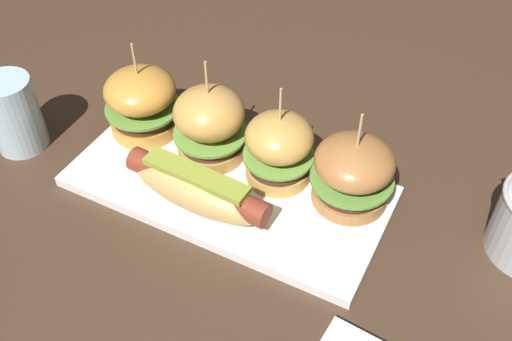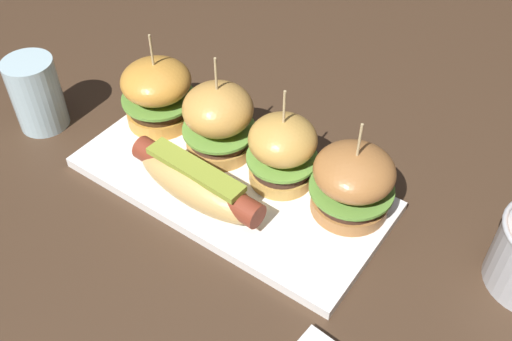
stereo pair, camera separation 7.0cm
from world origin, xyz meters
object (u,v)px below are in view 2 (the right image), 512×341
Objects in this scene: slider_center_left at (219,120)px; water_glass at (36,94)px; slider_center_right at (282,150)px; slider_far_right at (353,182)px; hot_dog at (196,182)px; slider_far_left at (158,93)px; platter_main at (230,184)px.

slider_center_left is 0.27m from water_glass.
slider_center_left is 1.06× the size of slider_center_right.
hot_dog is at bearing -149.59° from slider_far_right.
slider_center_left is (0.11, -0.00, 0.00)m from slider_far_left.
water_glass is at bearing -169.99° from platter_main.
slider_far_right is (0.19, 0.01, -0.01)m from slider_center_left.
water_glass is at bearing -160.10° from slider_center_left.
slider_center_left is at bearing 140.22° from platter_main.
water_glass is (-0.25, -0.09, -0.01)m from slider_center_left.
slider_center_right reaches higher than water_glass.
slider_center_left is 0.10m from slider_center_right.
hot_dog is at bearing 0.93° from water_glass.
slider_center_right is at bearing 0.36° from slider_far_left.
slider_center_left is at bearing -178.38° from slider_center_right.
platter_main is 3.05× the size of slider_far_right.
platter_main is 2.10× the size of hot_dog.
hot_dog is at bearing -69.60° from slider_center_left.
slider_center_right is (0.06, 0.09, 0.02)m from hot_dog.
water_glass reaches higher than platter_main.
platter_main is 3.81× the size of water_glass.
slider_far_right is 1.25× the size of water_glass.
slider_far_right is (0.15, 0.05, 0.05)m from platter_main.
slider_far_left is at bearing -178.81° from slider_far_right.
slider_center_right is at bearing -177.03° from slider_far_right.
slider_far_left is 1.30× the size of water_glass.
hot_dog is 0.17m from slider_far_left.
platter_main is at bearing 73.62° from hot_dog.
hot_dog is (-0.01, -0.05, 0.03)m from platter_main.
slider_far_left reaches higher than hot_dog.
water_glass is at bearing -179.07° from hot_dog.
hot_dog is 0.28m from water_glass.
slider_far_right is at bearing 2.29° from slider_center_left.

